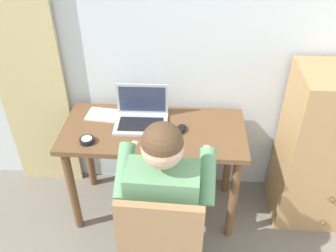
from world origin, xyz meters
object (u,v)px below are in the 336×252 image
object	(u,v)px
chair	(162,239)
desk_clock	(87,140)
desk	(154,144)
person_seated	(165,190)
notebook_pad	(103,115)
dresser	(331,150)
laptop	(142,115)
computer_mouse	(181,129)

from	to	relation	value
chair	desk_clock	xyz separation A→B (m)	(-0.50, 0.49, 0.26)
desk	person_seated	xyz separation A→B (m)	(0.11, -0.47, 0.06)
notebook_pad	chair	bearing A→B (deg)	-53.68
dresser	notebook_pad	bearing A→B (deg)	177.72
notebook_pad	laptop	bearing A→B (deg)	-5.64
desk_clock	notebook_pad	xyz separation A→B (m)	(0.03, 0.29, -0.01)
person_seated	laptop	world-z (taller)	person_seated
dresser	desk_clock	distance (m)	1.60
computer_mouse	desk_clock	bearing A→B (deg)	-149.24
dresser	laptop	size ratio (longest dim) A/B	3.32
chair	dresser	bearing A→B (deg)	33.84
desk	person_seated	world-z (taller)	person_seated
chair	person_seated	xyz separation A→B (m)	(0.00, 0.18, 0.18)
laptop	desk_clock	size ratio (longest dim) A/B	3.85
laptop	desk	bearing A→B (deg)	-39.78
desk	notebook_pad	world-z (taller)	notebook_pad
person_seated	desk	bearing A→B (deg)	103.22
dresser	desk_clock	bearing A→B (deg)	-171.69
computer_mouse	desk_clock	xyz separation A→B (m)	(-0.57, -0.16, -0.00)
desk	computer_mouse	size ratio (longest dim) A/B	11.82
person_seated	desk_clock	xyz separation A→B (m)	(-0.50, 0.31, 0.08)
dresser	notebook_pad	xyz separation A→B (m)	(-1.54, 0.06, 0.17)
chair	notebook_pad	world-z (taller)	chair
chair	desk	bearing A→B (deg)	99.24
desk	laptop	world-z (taller)	laptop
notebook_pad	person_seated	bearing A→B (deg)	-46.33
desk	desk_clock	bearing A→B (deg)	-157.03
chair	computer_mouse	distance (m)	0.70
person_seated	computer_mouse	size ratio (longest dim) A/B	12.03
person_seated	chair	bearing A→B (deg)	-91.39
dresser	notebook_pad	size ratio (longest dim) A/B	5.48
dresser	desk_clock	xyz separation A→B (m)	(-1.57, -0.23, 0.18)
laptop	dresser	bearing A→B (deg)	-0.33
desk	notebook_pad	xyz separation A→B (m)	(-0.36, 0.13, 0.13)
desk_clock	person_seated	bearing A→B (deg)	-31.46
laptop	computer_mouse	size ratio (longest dim) A/B	3.47
dresser	computer_mouse	size ratio (longest dim) A/B	11.52
chair	laptop	xyz separation A→B (m)	(-0.19, 0.73, 0.30)
chair	desk_clock	size ratio (longest dim) A/B	9.84
person_seated	computer_mouse	distance (m)	0.48
desk	dresser	xyz separation A→B (m)	(1.18, 0.06, -0.04)
desk	person_seated	distance (m)	0.49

